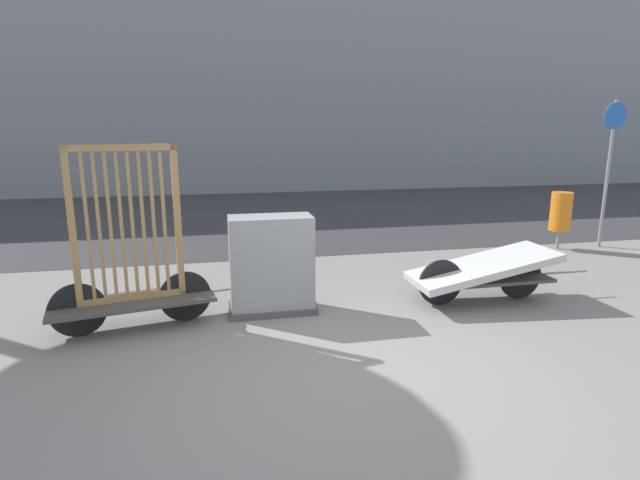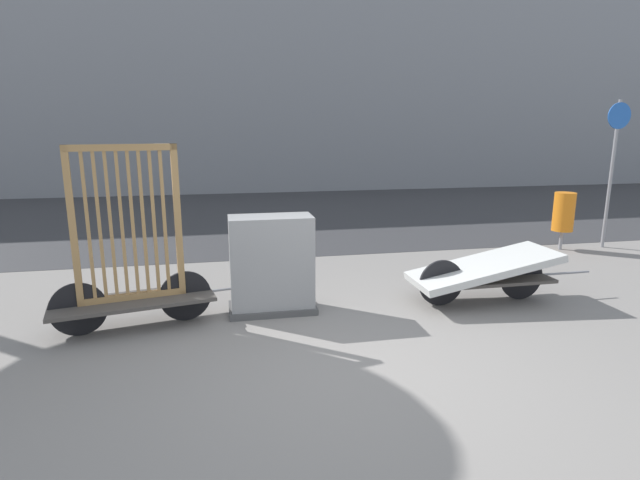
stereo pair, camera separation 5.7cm
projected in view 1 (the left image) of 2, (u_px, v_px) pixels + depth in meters
ground_plane at (354, 371)px, 4.63m from camera, size 60.00×60.00×0.00m
road_strip at (262, 215)px, 12.99m from camera, size 56.00×9.12×0.01m
building_facade at (242, 58)px, 18.22m from camera, size 48.00×4.00×9.40m
bike_cart_with_bedframe at (131, 270)px, 5.48m from camera, size 2.45×0.99×2.04m
bike_cart_with_mattress at (482, 271)px, 6.40m from camera, size 2.48×0.83×0.68m
utility_cabinet at (271, 268)px, 6.02m from camera, size 1.05×0.53×1.19m
trash_bin at (561, 212)px, 9.18m from camera, size 0.37×0.37×1.06m
sign_post at (610, 157)px, 9.14m from camera, size 0.47×0.06×2.70m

